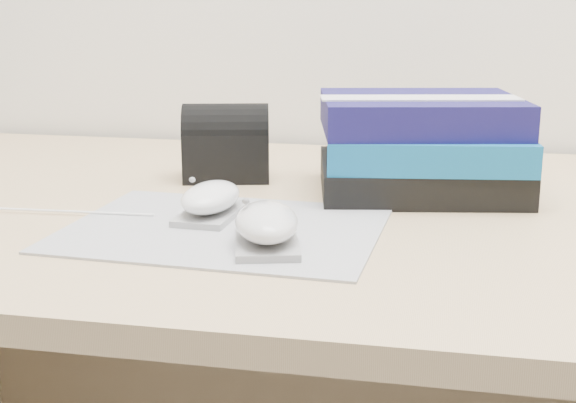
% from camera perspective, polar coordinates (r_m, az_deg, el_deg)
% --- Properties ---
extents(desk, '(1.60, 0.80, 0.73)m').
position_cam_1_polar(desk, '(1.14, 5.47, -11.06)').
color(desk, tan).
rests_on(desk, ground).
extents(mousepad, '(0.36, 0.29, 0.00)m').
position_cam_1_polar(mousepad, '(0.90, -4.60, -1.94)').
color(mousepad, gray).
rests_on(mousepad, desk).
extents(mouse_rear, '(0.07, 0.11, 0.05)m').
position_cam_1_polar(mouse_rear, '(0.94, -5.51, 0.11)').
color(mouse_rear, '#98999B').
rests_on(mouse_rear, mousepad).
extents(mouse_front, '(0.09, 0.13, 0.05)m').
position_cam_1_polar(mouse_front, '(0.83, -1.53, -1.70)').
color(mouse_front, gray).
rests_on(mouse_front, mousepad).
extents(usb_cable, '(0.23, 0.01, 0.00)m').
position_cam_1_polar(usb_cable, '(0.99, -15.74, -0.67)').
color(usb_cable, white).
rests_on(usb_cable, mousepad).
extents(book_stack, '(0.29, 0.25, 0.13)m').
position_cam_1_polar(book_stack, '(1.07, 9.47, 3.93)').
color(book_stack, black).
rests_on(book_stack, desk).
extents(pouch, '(0.14, 0.11, 0.11)m').
position_cam_1_polar(pouch, '(1.14, -4.42, 4.18)').
color(pouch, black).
rests_on(pouch, desk).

